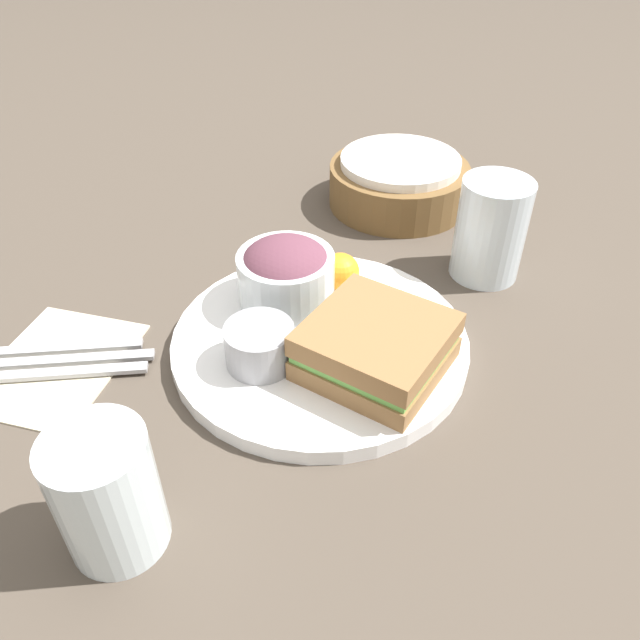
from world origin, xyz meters
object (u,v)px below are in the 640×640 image
(plate, at_px, (320,342))
(water_glass, at_px, (107,494))
(drink_glass, at_px, (491,229))
(spoon, at_px, (59,349))
(dressing_cup, at_px, (260,345))
(bread_basket, at_px, (399,182))
(sandwich, at_px, (376,347))
(salad_bowl, at_px, (286,273))
(fork, at_px, (50,374))
(knife, at_px, (54,361))

(plate, height_order, water_glass, water_glass)
(drink_glass, relative_size, spoon, 0.71)
(plate, bearing_deg, dressing_cup, -130.78)
(drink_glass, relative_size, bread_basket, 0.62)
(drink_glass, bearing_deg, plate, -129.80)
(plate, distance_m, sandwich, 0.08)
(plate, relative_size, dressing_cup, 4.49)
(salad_bowl, bearing_deg, bread_basket, 75.07)
(plate, relative_size, fork, 1.62)
(plate, distance_m, dressing_cup, 0.07)
(bread_basket, xyz_separation_m, spoon, (-0.28, -0.40, -0.03))
(bread_basket, height_order, water_glass, water_glass)
(salad_bowl, bearing_deg, plate, -43.31)
(fork, bearing_deg, knife, -90.00)
(plate, height_order, sandwich, sandwich)
(salad_bowl, relative_size, knife, 0.53)
(sandwich, relative_size, dressing_cup, 2.29)
(plate, relative_size, bread_basket, 1.57)
(plate, distance_m, drink_glass, 0.24)
(sandwich, relative_size, fork, 0.83)
(water_glass, bearing_deg, plate, 70.12)
(knife, height_order, spoon, same)
(drink_glass, bearing_deg, spoon, -147.40)
(plate, distance_m, fork, 0.26)
(knife, bearing_deg, plate, 180.00)
(bread_basket, xyz_separation_m, water_glass, (-0.11, -0.57, 0.02))
(sandwich, distance_m, dressing_cup, 0.11)
(sandwich, xyz_separation_m, spoon, (-0.31, -0.05, -0.04))
(bread_basket, height_order, spoon, bread_basket)
(drink_glass, height_order, bread_basket, drink_glass)
(plate, distance_m, salad_bowl, 0.08)
(plate, height_order, salad_bowl, salad_bowl)
(drink_glass, height_order, water_glass, drink_glass)
(plate, xyz_separation_m, water_glass, (-0.09, -0.24, 0.04))
(sandwich, height_order, salad_bowl, salad_bowl)
(plate, height_order, bread_basket, bread_basket)
(sandwich, bearing_deg, dressing_cup, -168.78)
(dressing_cup, xyz_separation_m, knife, (-0.20, -0.04, -0.03))
(sandwich, height_order, bread_basket, bread_basket)
(plate, xyz_separation_m, spoon, (-0.25, -0.08, -0.00))
(sandwich, height_order, spoon, sandwich)
(drink_glass, bearing_deg, sandwich, -112.88)
(water_glass, bearing_deg, knife, 135.79)
(plate, height_order, fork, plate)
(spoon, bearing_deg, bread_basket, -145.42)
(plate, relative_size, salad_bowl, 2.93)
(salad_bowl, bearing_deg, sandwich, -34.72)
(salad_bowl, bearing_deg, drink_glass, 34.04)
(knife, xyz_separation_m, water_glass, (0.16, -0.15, 0.05))
(sandwich, xyz_separation_m, bread_basket, (-0.04, 0.35, -0.01))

